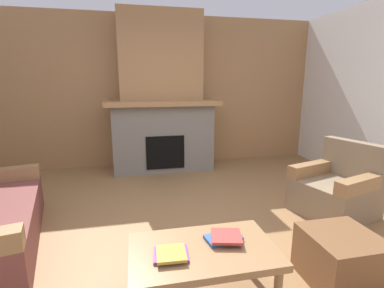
% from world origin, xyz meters
% --- Properties ---
extents(ground, '(9.00, 9.00, 0.00)m').
position_xyz_m(ground, '(0.00, 0.00, 0.00)').
color(ground, olive).
extents(wall_back_wood_panel, '(6.00, 0.12, 2.70)m').
position_xyz_m(wall_back_wood_panel, '(0.00, 3.00, 1.35)').
color(wall_back_wood_panel, '#A87A4C').
rests_on(wall_back_wood_panel, ground).
extents(fireplace, '(1.90, 0.82, 2.70)m').
position_xyz_m(fireplace, '(0.00, 2.62, 1.16)').
color(fireplace, gray).
rests_on(fireplace, ground).
extents(armchair, '(0.94, 0.94, 0.85)m').
position_xyz_m(armchair, '(1.81, 0.38, 0.29)').
color(armchair, '#847056').
rests_on(armchair, ground).
extents(coffee_table, '(1.00, 0.60, 0.43)m').
position_xyz_m(coffee_table, '(-0.08, -0.66, 0.38)').
color(coffee_table, '#997047').
rests_on(coffee_table, ground).
extents(ottoman, '(0.52, 0.52, 0.40)m').
position_xyz_m(ottoman, '(1.02, -0.67, 0.20)').
color(ottoman, brown).
rests_on(ottoman, ground).
extents(book_stack_near_edge, '(0.24, 0.22, 0.04)m').
position_xyz_m(book_stack_near_edge, '(-0.31, -0.71, 0.45)').
color(book_stack_near_edge, '#7A3D84').
rests_on(book_stack_near_edge, coffee_table).
extents(book_stack_center, '(0.28, 0.25, 0.05)m').
position_xyz_m(book_stack_center, '(0.09, -0.60, 0.46)').
color(book_stack_center, '#335699').
rests_on(book_stack_center, coffee_table).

